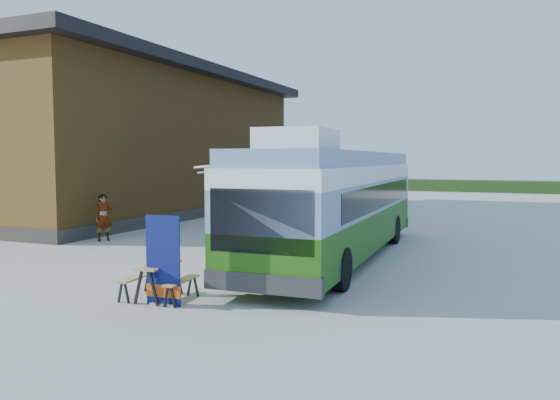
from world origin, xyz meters
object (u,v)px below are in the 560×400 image
at_px(bus, 338,200).
at_px(banner, 163,269).
at_px(person_b, 319,209).
at_px(slurry_tanker, 358,183).
at_px(person_a, 104,217).
at_px(picnic_table, 159,273).

height_order(bus, banner, bus).
height_order(person_b, slurry_tanker, slurry_tanker).
bearing_deg(person_a, slurry_tanker, 24.25).
distance_m(person_a, slurry_tanker, 17.83).
distance_m(person_b, slurry_tanker, 12.83).
bearing_deg(person_b, slurry_tanker, -138.70).
bearing_deg(picnic_table, person_b, 86.67).
bearing_deg(slurry_tanker, banner, -105.71).
bearing_deg(picnic_table, slurry_tanker, 90.82).
xyz_separation_m(picnic_table, slurry_tanker, (-1.93, 23.21, 0.91)).
xyz_separation_m(person_a, person_b, (6.49, 4.51, 0.13)).
bearing_deg(banner, slurry_tanker, 93.54).
distance_m(banner, person_b, 10.88).
height_order(picnic_table, person_a, person_a).
height_order(banner, picnic_table, banner).
xyz_separation_m(picnic_table, person_b, (-0.11, 10.53, 0.42)).
bearing_deg(picnic_table, person_a, 133.71).
bearing_deg(banner, bus, 73.06).
relative_size(bus, person_b, 6.06).
bearing_deg(person_a, banner, -93.02).
bearing_deg(bus, banner, -106.94).
distance_m(banner, person_a, 9.42).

